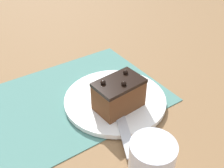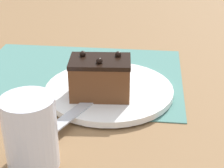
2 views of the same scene
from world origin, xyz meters
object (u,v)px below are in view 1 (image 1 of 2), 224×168
object	(u,v)px
chocolate_cake	(119,94)
drinking_glass	(151,167)
cake_plate	(115,100)
serving_knife	(117,104)

from	to	relation	value
chocolate_cake	drinking_glass	size ratio (longest dim) A/B	1.05
cake_plate	chocolate_cake	distance (m)	0.06
chocolate_cake	serving_knife	distance (m)	0.03
cake_plate	chocolate_cake	size ratio (longest dim) A/B	2.17
chocolate_cake	drinking_glass	world-z (taller)	drinking_glass
serving_knife	drinking_glass	size ratio (longest dim) A/B	2.01
serving_knife	drinking_glass	bearing A→B (deg)	94.69
cake_plate	serving_knife	distance (m)	0.03
cake_plate	chocolate_cake	world-z (taller)	chocolate_cake
cake_plate	serving_knife	size ratio (longest dim) A/B	1.14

